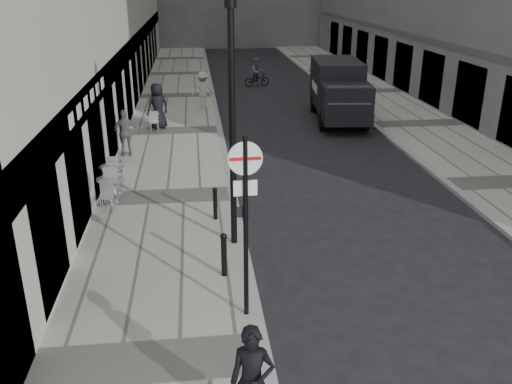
% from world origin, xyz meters
% --- Properties ---
extents(sidewalk, '(4.00, 60.00, 0.12)m').
position_xyz_m(sidewalk, '(-2.00, 18.00, 0.06)').
color(sidewalk, '#A59F95').
rests_on(sidewalk, ground).
extents(far_sidewalk, '(4.00, 60.00, 0.12)m').
position_xyz_m(far_sidewalk, '(9.00, 18.00, 0.06)').
color(far_sidewalk, '#A59F95').
rests_on(far_sidewalk, ground).
extents(walking_man, '(0.71, 0.54, 1.74)m').
position_xyz_m(walking_man, '(-0.40, 0.98, 0.99)').
color(walking_man, black).
rests_on(walking_man, sidewalk).
extents(sign_post, '(0.62, 0.10, 3.62)m').
position_xyz_m(sign_post, '(-0.20, 3.92, 2.44)').
color(sign_post, black).
rests_on(sign_post, sidewalk).
extents(lamppost, '(0.27, 0.27, 5.90)m').
position_xyz_m(lamppost, '(-0.20, 7.04, 3.40)').
color(lamppost, black).
rests_on(lamppost, sidewalk).
extents(bollard_near, '(0.13, 0.13, 0.95)m').
position_xyz_m(bollard_near, '(-0.54, 5.45, 0.60)').
color(bollard_near, black).
rests_on(bollard_near, sidewalk).
extents(bollard_far, '(0.11, 0.11, 0.85)m').
position_xyz_m(bollard_far, '(-0.60, 8.50, 0.55)').
color(bollard_far, black).
rests_on(bollard_far, sidewalk).
extents(panel_van, '(2.67, 5.87, 2.68)m').
position_xyz_m(panel_van, '(5.66, 19.55, 1.51)').
color(panel_van, black).
rests_on(panel_van, ground).
extents(cyclist, '(1.68, 0.95, 1.72)m').
position_xyz_m(cyclist, '(2.86, 28.45, 0.67)').
color(cyclist, black).
rests_on(cyclist, ground).
extents(pedestrian_a, '(1.05, 0.50, 1.73)m').
position_xyz_m(pedestrian_a, '(-3.60, 14.60, 0.99)').
color(pedestrian_a, slate).
rests_on(pedestrian_a, sidewalk).
extents(pedestrian_b, '(1.21, 0.74, 1.83)m').
position_xyz_m(pedestrian_b, '(-0.60, 22.28, 1.03)').
color(pedestrian_b, '#B6AEA8').
rests_on(pedestrian_b, sidewalk).
extents(pedestrian_c, '(1.15, 1.02, 1.98)m').
position_xyz_m(pedestrian_c, '(-2.63, 18.39, 1.11)').
color(pedestrian_c, black).
rests_on(pedestrian_c, sidewalk).
extents(cafe_table_near, '(0.71, 1.60, 0.91)m').
position_xyz_m(cafe_table_near, '(-3.60, 9.97, 0.58)').
color(cafe_table_near, '#B3B3B5').
rests_on(cafe_table_near, sidewalk).
extents(cafe_table_mid, '(0.78, 1.75, 1.00)m').
position_xyz_m(cafe_table_mid, '(-3.60, 10.83, 0.63)').
color(cafe_table_mid, silver).
rests_on(cafe_table_mid, sidewalk).
extents(cafe_table_far, '(0.66, 1.50, 0.85)m').
position_xyz_m(cafe_table_far, '(-2.80, 18.43, 0.55)').
color(cafe_table_far, silver).
rests_on(cafe_table_far, sidewalk).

